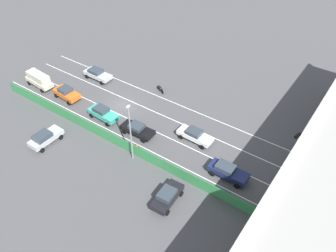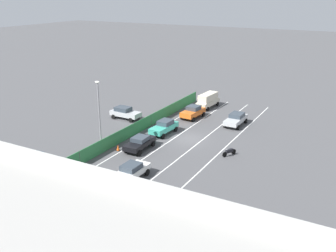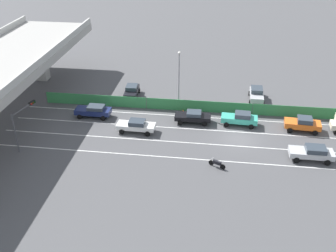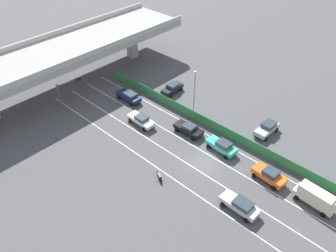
{
  "view_description": "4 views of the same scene",
  "coord_description": "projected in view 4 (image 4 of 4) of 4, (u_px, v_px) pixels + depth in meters",
  "views": [
    {
      "loc": [
        29.24,
        28.57,
        30.74
      ],
      "look_at": [
        1.01,
        8.87,
        1.27
      ],
      "focal_mm": 37.88,
      "sensor_mm": 36.0,
      "label": 1
    },
    {
      "loc": [
        -18.97,
        39.56,
        17.04
      ],
      "look_at": [
        1.15,
        3.15,
        2.42
      ],
      "focal_mm": 41.05,
      "sensor_mm": 36.0,
      "label": 2
    },
    {
      "loc": [
        -40.52,
        3.11,
        23.95
      ],
      "look_at": [
        -0.58,
        8.4,
        1.45
      ],
      "focal_mm": 41.95,
      "sensor_mm": 36.0,
      "label": 3
    },
    {
      "loc": [
        -26.93,
        -18.45,
        31.48
      ],
      "look_at": [
        0.34,
        7.04,
        2.35
      ],
      "focal_mm": 35.96,
      "sensor_mm": 36.0,
      "label": 4
    }
  ],
  "objects": [
    {
      "name": "ground_plane",
      "position": [
        205.0,
        163.0,
        44.81
      ],
      "size": [
        300.0,
        300.0,
        0.0
      ],
      "primitive_type": "plane",
      "color": "#4C4C4F"
    },
    {
      "name": "lane_line_left_edge",
      "position": [
        151.0,
        163.0,
        44.77
      ],
      "size": [
        0.14,
        46.42,
        0.01
      ],
      "primitive_type": "cube",
      "color": "silver",
      "rests_on": "ground"
    },
    {
      "name": "lane_line_mid_left",
      "position": [
        168.0,
        151.0,
        46.66
      ],
      "size": [
        0.14,
        46.42,
        0.01
      ],
      "primitive_type": "cube",
      "color": "silver",
      "rests_on": "ground"
    },
    {
      "name": "lane_line_mid_right",
      "position": [
        183.0,
        140.0,
        48.56
      ],
      "size": [
        0.14,
        46.42,
        0.01
      ],
      "primitive_type": "cube",
      "color": "silver",
      "rests_on": "ground"
    },
    {
      "name": "lane_line_right_edge",
      "position": [
        198.0,
        130.0,
        50.45
      ],
      "size": [
        0.14,
        46.42,
        0.01
      ],
      "primitive_type": "cube",
      "color": "silver",
      "rests_on": "ground"
    },
    {
      "name": "elevated_overpass",
      "position": [
        67.0,
        51.0,
        57.29
      ],
      "size": [
        45.79,
        11.86,
        7.9
      ],
      "color": "#A09E99",
      "rests_on": "ground"
    },
    {
      "name": "green_fence",
      "position": [
        205.0,
        121.0,
        50.88
      ],
      "size": [
        0.1,
        42.52,
        1.59
      ],
      "color": "#338447",
      "rests_on": "ground"
    },
    {
      "name": "car_sedan_black",
      "position": [
        189.0,
        129.0,
        49.31
      ],
      "size": [
        2.08,
        4.57,
        1.52
      ],
      "color": "black",
      "rests_on": "ground"
    },
    {
      "name": "car_sedan_navy",
      "position": [
        129.0,
        96.0,
        56.15
      ],
      "size": [
        1.98,
        4.59,
        1.6
      ],
      "color": "navy",
      "rests_on": "ground"
    },
    {
      "name": "car_taxi_teal",
      "position": [
        222.0,
        146.0,
        46.19
      ],
      "size": [
        2.13,
        4.57,
        1.69
      ],
      "color": "teal",
      "rests_on": "ground"
    },
    {
      "name": "car_taxi_orange",
      "position": [
        269.0,
        175.0,
        41.86
      ],
      "size": [
        2.33,
        4.41,
        1.75
      ],
      "color": "orange",
      "rests_on": "ground"
    },
    {
      "name": "car_van_cream",
      "position": [
        315.0,
        197.0,
        38.68
      ],
      "size": [
        2.21,
        4.97,
        2.23
      ],
      "color": "beige",
      "rests_on": "ground"
    },
    {
      "name": "car_sedan_white",
      "position": [
        141.0,
        120.0,
        51.01
      ],
      "size": [
        2.0,
        4.68,
        1.55
      ],
      "color": "white",
      "rests_on": "ground"
    },
    {
      "name": "car_sedan_silver",
      "position": [
        240.0,
        205.0,
        38.23
      ],
      "size": [
        2.08,
        4.69,
        1.59
      ],
      "color": "#B7BABC",
      "rests_on": "ground"
    },
    {
      "name": "motorcycle",
      "position": [
        159.0,
        176.0,
        42.31
      ],
      "size": [
        1.01,
        1.79,
        0.93
      ],
      "color": "black",
      "rests_on": "ground"
    },
    {
      "name": "parked_wagon_silver",
      "position": [
        267.0,
        128.0,
        49.3
      ],
      "size": [
        4.39,
        2.12,
        1.7
      ],
      "color": "#B2B5B7",
      "rests_on": "ground"
    },
    {
      "name": "parked_sedan_dark",
      "position": [
        172.0,
        88.0,
        58.14
      ],
      "size": [
        4.34,
        2.17,
        1.69
      ],
      "color": "black",
      "rests_on": "ground"
    },
    {
      "name": "traffic_light",
      "position": [
        67.0,
        89.0,
        52.99
      ],
      "size": [
        3.96,
        1.15,
        4.84
      ],
      "color": "#47474C",
      "rests_on": "ground"
    },
    {
      "name": "street_lamp",
      "position": [
        194.0,
        90.0,
        50.26
      ],
      "size": [
        0.6,
        0.36,
        8.01
      ],
      "color": "gray",
      "rests_on": "ground"
    },
    {
      "name": "traffic_cone",
      "position": [
        190.0,
        121.0,
        51.57
      ],
      "size": [
        0.47,
        0.47,
        0.71
      ],
      "color": "orange",
      "rests_on": "ground"
    }
  ]
}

